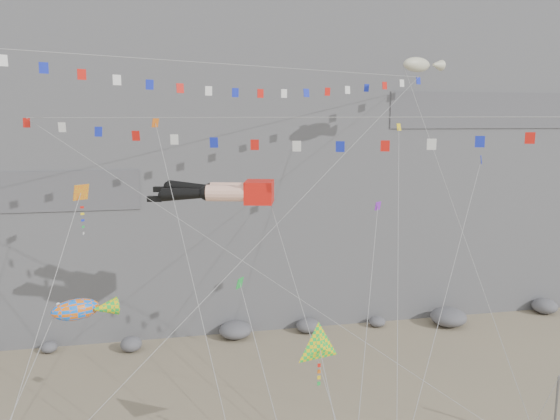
# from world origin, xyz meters

# --- Properties ---
(cliff) EXTENTS (80.00, 28.00, 50.00)m
(cliff) POSITION_xyz_m (0.00, 32.00, 25.00)
(cliff) COLOR slate
(cliff) RESTS_ON ground
(talus_boulders) EXTENTS (60.00, 3.00, 1.20)m
(talus_boulders) POSITION_xyz_m (0.00, 17.00, 0.60)
(talus_boulders) COLOR #5E5D62
(talus_boulders) RESTS_ON ground
(anchor_pole_right) EXTENTS (0.12, 0.12, 3.92)m
(anchor_pole_right) POSITION_xyz_m (14.77, -1.07, 1.96)
(anchor_pole_right) COLOR slate
(anchor_pole_right) RESTS_ON ground
(legs_kite) EXTENTS (8.66, 17.75, 20.11)m
(legs_kite) POSITION_xyz_m (-1.64, 7.30, 13.02)
(legs_kite) COLOR red
(legs_kite) RESTS_ON ground
(flag_banner_upper) EXTENTS (29.00, 21.41, 29.32)m
(flag_banner_upper) POSITION_xyz_m (0.17, 10.24, 20.48)
(flag_banner_upper) COLOR red
(flag_banner_upper) RESTS_ON ground
(flag_banner_lower) EXTENTS (30.98, 13.59, 20.48)m
(flag_banner_lower) POSITION_xyz_m (2.75, 2.93, 17.27)
(flag_banner_lower) COLOR red
(flag_banner_lower) RESTS_ON ground
(harlequin_kite) EXTENTS (5.06, 6.88, 15.63)m
(harlequin_kite) POSITION_xyz_m (-8.85, 1.88, 13.77)
(harlequin_kite) COLOR red
(harlequin_kite) RESTS_ON ground
(fish_windsock) EXTENTS (6.43, 4.78, 10.49)m
(fish_windsock) POSITION_xyz_m (-9.16, 0.55, 8.72)
(fish_windsock) COLOR orange
(fish_windsock) RESTS_ON ground
(delta_kite) EXTENTS (2.41, 8.08, 10.10)m
(delta_kite) POSITION_xyz_m (1.68, -1.41, 6.80)
(delta_kite) COLOR yellow
(delta_kite) RESTS_ON ground
(blimp_windsock) EXTENTS (3.80, 14.52, 24.78)m
(blimp_windsock) POSITION_xyz_m (12.29, 11.93, 20.91)
(blimp_windsock) COLOR beige
(blimp_windsock) RESTS_ON ground
(small_kite_a) EXTENTS (4.22, 13.22, 21.41)m
(small_kite_a) POSITION_xyz_m (-5.40, 6.94, 16.62)
(small_kite_a) COLOR orange
(small_kite_a) RESTS_ON ground
(small_kite_b) EXTENTS (6.09, 11.90, 17.51)m
(small_kite_b) POSITION_xyz_m (6.75, 4.65, 12.04)
(small_kite_b) COLOR purple
(small_kite_b) RESTS_ON ground
(small_kite_c) EXTENTS (2.58, 8.12, 12.22)m
(small_kite_c) POSITION_xyz_m (-1.71, 0.35, 9.42)
(small_kite_c) COLOR green
(small_kite_c) RESTS_ON ground
(small_kite_d) EXTENTS (7.03, 16.26, 23.74)m
(small_kite_d) POSITION_xyz_m (9.93, 9.23, 16.25)
(small_kite_d) COLOR yellow
(small_kite_d) RESTS_ON ground
(small_kite_e) EXTENTS (9.78, 9.70, 19.67)m
(small_kite_e) POSITION_xyz_m (12.55, 3.87, 14.58)
(small_kite_e) COLOR #1625C1
(small_kite_e) RESTS_ON ground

